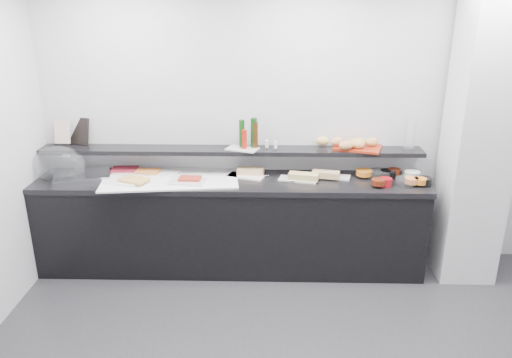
{
  "coord_description": "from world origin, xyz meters",
  "views": [
    {
      "loc": [
        -0.35,
        -2.63,
        2.48
      ],
      "look_at": [
        -0.45,
        1.45,
        1.0
      ],
      "focal_mm": 35.0,
      "sensor_mm": 36.0,
      "label": 1
    }
  ],
  "objects_px": {
    "cloche_base": "(82,176)",
    "framed_print": "(79,131)",
    "sandwich_plate_mid": "(298,179)",
    "condiment_tray": "(242,149)",
    "carafe": "(410,135)",
    "bread_tray": "(358,148)"
  },
  "relations": [
    {
      "from": "condiment_tray",
      "to": "carafe",
      "type": "bearing_deg",
      "value": 20.89
    },
    {
      "from": "condiment_tray",
      "to": "bread_tray",
      "type": "distance_m",
      "value": 1.08
    },
    {
      "from": "cloche_base",
      "to": "sandwich_plate_mid",
      "type": "distance_m",
      "value": 2.02
    },
    {
      "from": "cloche_base",
      "to": "carafe",
      "type": "height_order",
      "value": "carafe"
    },
    {
      "from": "sandwich_plate_mid",
      "to": "framed_print",
      "type": "relative_size",
      "value": 1.34
    },
    {
      "from": "cloche_base",
      "to": "framed_print",
      "type": "distance_m",
      "value": 0.46
    },
    {
      "from": "cloche_base",
      "to": "framed_print",
      "type": "relative_size",
      "value": 1.93
    },
    {
      "from": "condiment_tray",
      "to": "carafe",
      "type": "xyz_separation_m",
      "value": [
        1.55,
        0.02,
        0.14
      ]
    },
    {
      "from": "framed_print",
      "to": "bread_tray",
      "type": "distance_m",
      "value": 2.67
    },
    {
      "from": "cloche_base",
      "to": "framed_print",
      "type": "xyz_separation_m",
      "value": [
        -0.08,
        0.27,
        0.36
      ]
    },
    {
      "from": "sandwich_plate_mid",
      "to": "framed_print",
      "type": "distance_m",
      "value": 2.15
    },
    {
      "from": "sandwich_plate_mid",
      "to": "bread_tray",
      "type": "height_order",
      "value": "bread_tray"
    },
    {
      "from": "cloche_base",
      "to": "bread_tray",
      "type": "distance_m",
      "value": 2.6
    },
    {
      "from": "cloche_base",
      "to": "condiment_tray",
      "type": "xyz_separation_m",
      "value": [
        1.5,
        0.12,
        0.24
      ]
    },
    {
      "from": "condiment_tray",
      "to": "framed_print",
      "type": "bearing_deg",
      "value": -165.0
    },
    {
      "from": "sandwich_plate_mid",
      "to": "framed_print",
      "type": "height_order",
      "value": "framed_print"
    },
    {
      "from": "bread_tray",
      "to": "carafe",
      "type": "bearing_deg",
      "value": 12.98
    },
    {
      "from": "framed_print",
      "to": "carafe",
      "type": "relative_size",
      "value": 0.87
    },
    {
      "from": "framed_print",
      "to": "condiment_tray",
      "type": "height_order",
      "value": "framed_print"
    },
    {
      "from": "framed_print",
      "to": "condiment_tray",
      "type": "bearing_deg",
      "value": 15.17
    },
    {
      "from": "cloche_base",
      "to": "carafe",
      "type": "relative_size",
      "value": 1.67
    },
    {
      "from": "carafe",
      "to": "cloche_base",
      "type": "bearing_deg",
      "value": -177.34
    }
  ]
}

